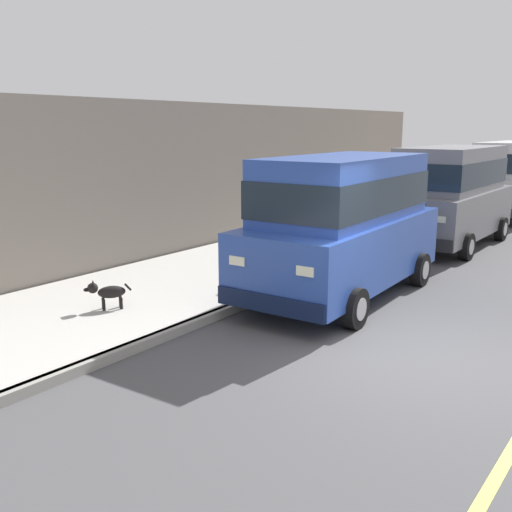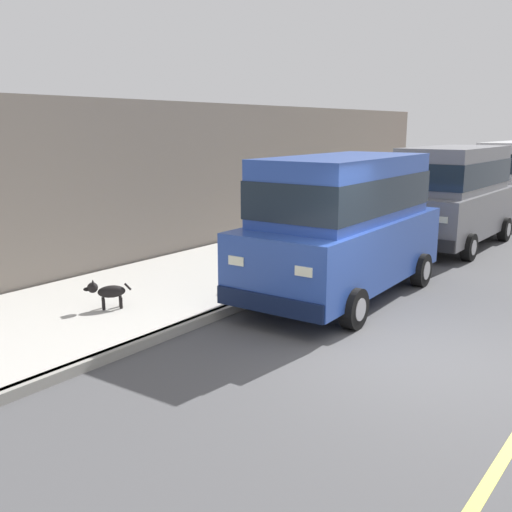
# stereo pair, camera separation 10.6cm
# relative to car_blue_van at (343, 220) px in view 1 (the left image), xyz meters

# --- Properties ---
(ground_plane) EXTENTS (80.00, 80.00, 0.00)m
(ground_plane) POSITION_rel_car_blue_van_xyz_m (2.22, -1.97, -1.39)
(ground_plane) COLOR #4C4C4F
(curb) EXTENTS (0.16, 64.00, 0.14)m
(curb) POSITION_rel_car_blue_van_xyz_m (-0.98, -1.97, -1.32)
(curb) COLOR gray
(curb) RESTS_ON ground
(sidewalk) EXTENTS (3.60, 64.00, 0.14)m
(sidewalk) POSITION_rel_car_blue_van_xyz_m (-2.78, -1.97, -1.32)
(sidewalk) COLOR #B7B5AD
(sidewalk) RESTS_ON ground
(car_blue_van) EXTENTS (2.27, 4.97, 2.52)m
(car_blue_van) POSITION_rel_car_blue_van_xyz_m (0.00, 0.00, 0.00)
(car_blue_van) COLOR #28479E
(car_blue_van) RESTS_ON ground
(car_grey_van) EXTENTS (2.15, 4.90, 2.52)m
(car_grey_van) POSITION_rel_car_blue_van_xyz_m (-0.01, 5.77, 0.00)
(car_grey_van) COLOR slate
(car_grey_van) RESTS_ON ground
(dog_black) EXTENTS (0.49, 0.64, 0.49)m
(dog_black) POSITION_rel_car_blue_van_xyz_m (-2.44, -3.33, -0.97)
(dog_black) COLOR black
(dog_black) RESTS_ON sidewalk
(fire_hydrant) EXTENTS (0.34, 0.24, 0.72)m
(fire_hydrant) POSITION_rel_car_blue_van_xyz_m (-1.43, -0.82, -0.92)
(fire_hydrant) COLOR gold
(fire_hydrant) RESTS_ON sidewalk
(building_facade) EXTENTS (0.50, 20.00, 3.57)m
(building_facade) POSITION_rel_car_blue_van_xyz_m (-4.88, 3.60, 0.39)
(building_facade) COLOR slate
(building_facade) RESTS_ON ground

